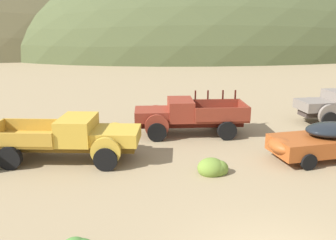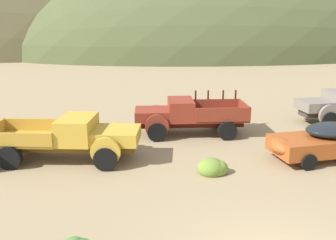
{
  "view_description": "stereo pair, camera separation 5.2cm",
  "coord_description": "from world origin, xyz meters",
  "views": [
    {
      "loc": [
        -4.27,
        -5.66,
        5.57
      ],
      "look_at": [
        -0.49,
        8.56,
        1.51
      ],
      "focal_mm": 36.48,
      "sensor_mm": 36.0,
      "label": 1
    },
    {
      "loc": [
        -4.22,
        -5.67,
        5.57
      ],
      "look_at": [
        -0.49,
        8.56,
        1.51
      ],
      "focal_mm": 36.48,
      "sensor_mm": 36.0,
      "label": 2
    }
  ],
  "objects": [
    {
      "name": "truck_faded_yellow",
      "position": [
        -4.51,
        8.64,
        1.0
      ],
      "size": [
        6.65,
        3.89,
        1.89
      ],
      "rotation": [
        0.0,
        0.0,
        -0.29
      ],
      "color": "brown",
      "rests_on": "ground"
    },
    {
      "name": "truck_rust_red",
      "position": [
        0.92,
        10.89,
        1.0
      ],
      "size": [
        6.07,
        3.28,
        2.16
      ],
      "rotation": [
        0.0,
        0.0,
        2.94
      ],
      "color": "#42140D",
      "rests_on": "ground"
    },
    {
      "name": "hill_distant",
      "position": [
        -10.61,
        77.68,
        0.0
      ],
      "size": [
        96.93,
        50.18,
        55.59
      ],
      "primitive_type": "ellipsoid",
      "color": "brown",
      "rests_on": "ground"
    },
    {
      "name": "hill_far_right",
      "position": [
        29.27,
        67.69,
        0.0
      ],
      "size": [
        98.26,
        58.62,
        40.64
      ],
      "primitive_type": "ellipsoid",
      "color": "#4C5633",
      "rests_on": "ground"
    },
    {
      "name": "car_oxide_orange",
      "position": [
        5.73,
        6.04,
        0.82
      ],
      "size": [
        5.01,
        2.14,
        1.57
      ],
      "rotation": [
        0.0,
        0.0,
        3.12
      ],
      "color": "#A34C1E",
      "rests_on": "ground"
    },
    {
      "name": "bush_near_barrel",
      "position": [
        0.63,
        5.79,
        0.2
      ],
      "size": [
        1.22,
        0.98,
        0.79
      ],
      "color": "olive",
      "rests_on": "ground"
    }
  ]
}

